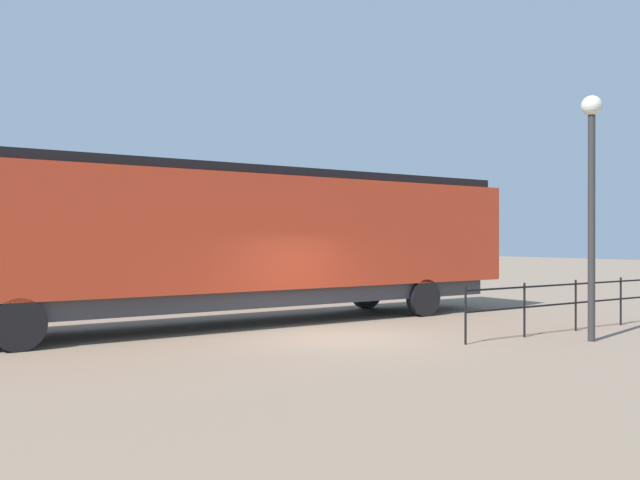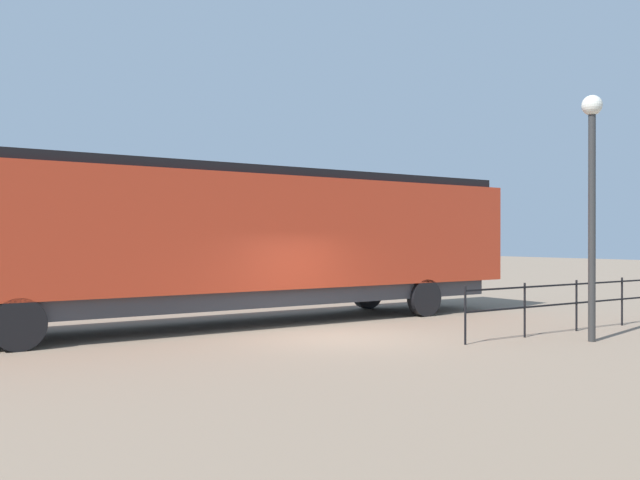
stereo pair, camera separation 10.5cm
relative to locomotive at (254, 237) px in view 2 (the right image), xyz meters
The scene contains 4 objects.
ground_plane 4.21m from the locomotive, ahead, with size 120.00×120.00×0.00m, color #84705B.
locomotive is the anchor object (origin of this frame).
lamp_post 8.66m from the locomotive, 33.34° to the left, with size 0.45×0.45×5.52m.
platform_fence 8.48m from the locomotive, 45.18° to the left, with size 0.05×7.85×1.27m.
Camera 2 is at (12.90, -9.18, 2.31)m, focal length 38.24 mm.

